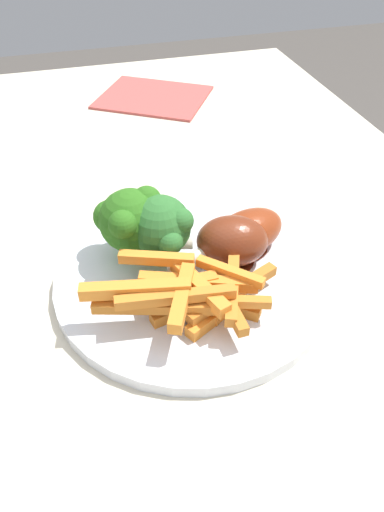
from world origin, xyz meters
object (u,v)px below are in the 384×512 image
object	(u,v)px
broccoli_floret_front	(162,226)
broccoli_floret_middle	(144,228)
dinner_plate	(192,276)
chicken_drumstick_near	(243,234)
dining_table	(211,346)
carrot_fries_pile	(194,293)
broccoli_floret_back	(131,218)
chicken_drumstick_far	(227,241)

from	to	relation	value
broccoli_floret_front	broccoli_floret_middle	world-z (taller)	broccoli_floret_front
dinner_plate	chicken_drumstick_near	world-z (taller)	chicken_drumstick_near
dining_table	carrot_fries_pile	xyz separation A→B (m)	(-0.05, 0.03, 0.14)
carrot_fries_pile	chicken_drumstick_near	bearing A→B (deg)	-46.14
broccoli_floret_back	chicken_drumstick_far	size ratio (longest dim) A/B	0.59
broccoli_floret_front	chicken_drumstick_far	distance (m)	0.06
dining_table	broccoli_floret_front	distance (m)	0.17
broccoli_floret_front	chicken_drumstick_near	world-z (taller)	broccoli_floret_front
broccoli_floret_back	broccoli_floret_middle	bearing A→B (deg)	-131.52
broccoli_floret_middle	chicken_drumstick_far	bearing A→B (deg)	-107.94
broccoli_floret_back	chicken_drumstick_near	xyz separation A→B (m)	(-0.02, -0.11, -0.02)
broccoli_floret_front	broccoli_floret_middle	size ratio (longest dim) A/B	1.17
dining_table	broccoli_floret_back	bearing A→B (deg)	59.90
dining_table	broccoli_floret_back	world-z (taller)	broccoli_floret_back
dinner_plate	broccoli_floret_back	world-z (taller)	broccoli_floret_back
dining_table	chicken_drumstick_far	distance (m)	0.14
chicken_drumstick_near	broccoli_floret_middle	bearing A→B (deg)	81.82
broccoli_floret_middle	chicken_drumstick_near	bearing A→B (deg)	-98.18
chicken_drumstick_far	carrot_fries_pile	bearing A→B (deg)	138.83
broccoli_floret_middle	chicken_drumstick_far	xyz separation A→B (m)	(-0.02, -0.08, -0.01)
dinner_plate	broccoli_floret_back	size ratio (longest dim) A/B	3.55
dinner_plate	broccoli_floret_middle	world-z (taller)	broccoli_floret_middle
dinner_plate	broccoli_floret_middle	size ratio (longest dim) A/B	4.29
chicken_drumstick_near	broccoli_floret_back	bearing A→B (deg)	77.81
broccoli_floret_front	chicken_drumstick_far	bearing A→B (deg)	-105.38
broccoli_floret_back	chicken_drumstick_near	bearing A→B (deg)	-102.19
chicken_drumstick_near	dinner_plate	bearing A→B (deg)	106.97
dining_table	chicken_drumstick_near	bearing A→B (deg)	-62.19
broccoli_floret_front	chicken_drumstick_near	xyz separation A→B (m)	(-0.01, -0.08, -0.02)
broccoli_floret_back	carrot_fries_pile	bearing A→B (deg)	-157.87
dining_table	carrot_fries_pile	bearing A→B (deg)	144.37
dinner_plate	carrot_fries_pile	world-z (taller)	carrot_fries_pile
dinner_plate	chicken_drumstick_near	size ratio (longest dim) A/B	1.95
dinner_plate	chicken_drumstick_near	xyz separation A→B (m)	(0.02, -0.06, 0.03)
dining_table	dinner_plate	xyz separation A→B (m)	(0.00, 0.02, 0.11)
broccoli_floret_front	chicken_drumstick_far	xyz separation A→B (m)	(-0.02, -0.06, -0.02)
dining_table	broccoli_floret_middle	bearing A→B (deg)	62.17
broccoli_floret_front	broccoli_floret_middle	xyz separation A→B (m)	(0.01, 0.02, -0.00)
dining_table	carrot_fries_pile	distance (m)	0.15
dinner_plate	chicken_drumstick_near	bearing A→B (deg)	-73.03
broccoli_floret_back	dining_table	bearing A→B (deg)	-120.10
broccoli_floret_middle	carrot_fries_pile	size ratio (longest dim) A/B	0.35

